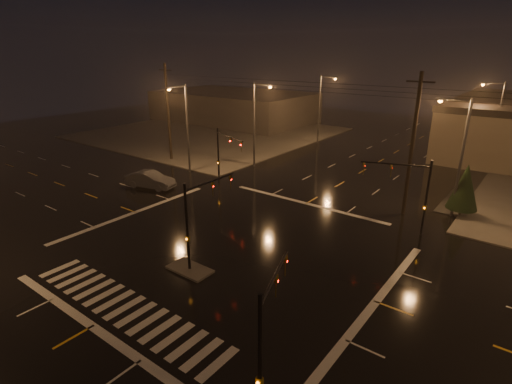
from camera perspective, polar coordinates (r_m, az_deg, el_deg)
ground at (r=29.38m, az=-3.77°, el=-7.90°), size 140.00×140.00×0.00m
sidewalk_nw at (r=69.75m, az=-6.46°, el=8.45°), size 36.00×36.00×0.12m
median_island at (r=26.85m, az=-9.44°, el=-10.84°), size 3.00×1.60×0.15m
crosswalk at (r=24.33m, az=-18.23°, el=-15.41°), size 15.00×2.60×0.01m
stop_bar_near at (r=23.53m, az=-22.36°, el=-17.31°), size 16.00×0.50×0.01m
stop_bar_far at (r=37.61m, az=7.21°, el=-1.62°), size 16.00×0.50×0.01m
commercial_block at (r=81.42m, az=-3.25°, el=12.11°), size 30.00×18.00×5.60m
signal_mast_median at (r=25.77m, az=-8.41°, el=-2.97°), size 0.25×4.59×6.00m
signal_mast_ne at (r=32.21m, az=21.45°, el=0.58°), size 4.84×1.86×6.00m
signal_mast_nw at (r=41.11m, az=-4.74°, el=5.87°), size 4.84×1.86×6.00m
signal_mast_se at (r=15.58m, az=1.43°, el=-19.76°), size 1.55×3.87×6.00m
streetlight_1 at (r=47.71m, az=0.02°, el=10.34°), size 2.77×0.32×10.00m
streetlight_2 at (r=61.10m, az=9.31°, el=12.18°), size 2.77×0.32×10.00m
streetlight_3 at (r=36.90m, az=26.97°, el=5.38°), size 2.77×0.32×10.00m
streetlight_4 at (r=56.42m, az=31.02°, el=9.04°), size 2.77×0.32×10.00m
streetlight_5 at (r=45.90m, az=-10.10°, el=9.67°), size 0.32×2.77×10.00m
utility_pole_0 at (r=52.12m, az=-12.44°, el=11.06°), size 2.20×0.32×12.00m
utility_pole_1 at (r=35.59m, az=21.40°, el=6.26°), size 2.20×0.32×12.00m
conifer_0 at (r=38.02m, az=27.67°, el=0.69°), size 2.51×2.51×4.62m
car_crossing at (r=42.69m, az=-14.86°, el=1.70°), size 5.51×3.15×1.72m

